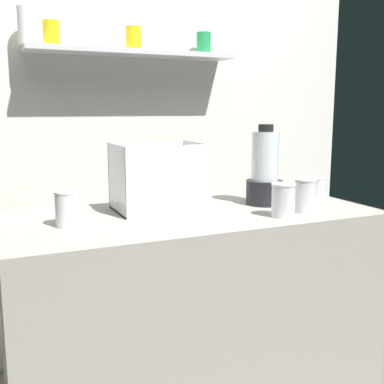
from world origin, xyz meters
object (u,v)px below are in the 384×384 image
carrot_display_bin (161,189)px  juice_cup_mango_far_left (68,210)px  blender_pitcher (265,173)px  juice_cup_orange_left (283,202)px  juice_cup_beet_middle (305,198)px  juice_cup_mango_right (316,192)px

carrot_display_bin → juice_cup_mango_far_left: bearing=-161.3°
carrot_display_bin → blender_pitcher: (0.43, -0.08, 0.05)m
juice_cup_mango_far_left → juice_cup_orange_left: juice_cup_orange_left is taller
juice_cup_beet_middle → blender_pitcher: bearing=106.0°
blender_pitcher → juice_cup_beet_middle: blender_pitcher is taller
juice_cup_orange_left → juice_cup_beet_middle: size_ratio=0.96×
juice_cup_beet_middle → juice_cup_orange_left: bearing=-165.4°
carrot_display_bin → juice_cup_orange_left: carrot_display_bin is taller
juice_cup_mango_far_left → juice_cup_beet_middle: size_ratio=0.94×
juice_cup_orange_left → juice_cup_mango_right: (0.27, 0.15, -0.00)m
juice_cup_beet_middle → juice_cup_mango_far_left: bearing=170.5°
blender_pitcher → juice_cup_beet_middle: bearing=-74.0°
juice_cup_orange_left → juice_cup_beet_middle: juice_cup_beet_middle is taller
juice_cup_mango_far_left → carrot_display_bin: bearing=18.7°
juice_cup_beet_middle → juice_cup_mango_right: 0.19m
blender_pitcher → juice_cup_mango_far_left: size_ratio=2.72×
juice_cup_mango_far_left → juice_cup_mango_right: (1.02, -0.02, -0.01)m
carrot_display_bin → juice_cup_beet_middle: carrot_display_bin is taller
blender_pitcher → carrot_display_bin: bearing=169.9°
juice_cup_mango_far_left → juice_cup_beet_middle: juice_cup_beet_middle is taller
juice_cup_mango_far_left → juice_cup_orange_left: 0.77m
juice_cup_orange_left → juice_cup_mango_right: size_ratio=1.11×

